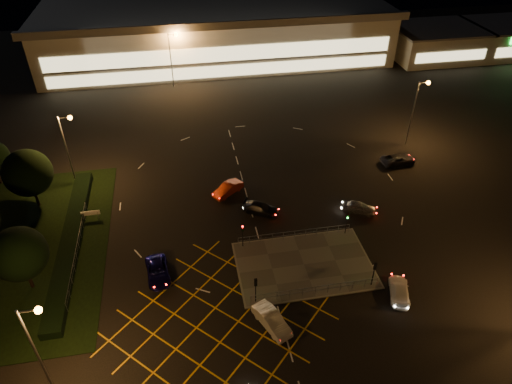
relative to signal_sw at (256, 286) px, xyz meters
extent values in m
plane|color=black|center=(4.00, 5.99, -2.37)|extent=(180.00, 180.00, 0.00)
cube|color=#4C4944|center=(6.00, 3.99, -2.31)|extent=(14.00, 9.00, 0.12)
cube|color=black|center=(-24.00, 11.99, -2.33)|extent=(18.00, 30.00, 0.08)
cube|color=black|center=(-19.00, 11.99, -1.87)|extent=(2.00, 26.00, 1.00)
cube|color=beige|center=(4.00, 67.99, 2.63)|extent=(70.00, 25.00, 10.00)
cube|color=slate|center=(4.00, 67.99, 7.83)|extent=(72.00, 26.50, 0.60)
cube|color=#FFEAA5|center=(4.00, 55.44, 2.63)|extent=(66.00, 0.20, 3.00)
cube|color=#FFEAA5|center=(4.00, 55.44, -0.57)|extent=(66.00, 0.20, 2.20)
cube|color=beige|center=(50.00, 59.99, 0.63)|extent=(18.00, 14.00, 6.00)
cube|color=slate|center=(50.00, 59.99, 3.78)|extent=(18.80, 14.80, 0.40)
cube|color=#FFEAA5|center=(50.00, 52.94, 0.23)|extent=(15.30, 0.20, 2.00)
cube|color=beige|center=(66.00, 59.99, 0.63)|extent=(14.00, 14.00, 6.00)
cube|color=slate|center=(66.00, 59.99, 3.78)|extent=(14.80, 14.80, 0.40)
cylinder|color=slate|center=(-18.00, -6.01, 2.63)|extent=(0.20, 0.20, 10.00)
cylinder|color=slate|center=(-17.30, -6.01, 7.43)|extent=(1.40, 0.12, 0.12)
sphere|color=orange|center=(-16.60, -6.01, 7.38)|extent=(0.56, 0.56, 0.56)
cylinder|color=slate|center=(-20.00, 23.99, 2.63)|extent=(0.20, 0.20, 10.00)
cylinder|color=slate|center=(-19.30, 23.99, 7.43)|extent=(1.40, 0.12, 0.12)
sphere|color=orange|center=(-18.60, 23.99, 7.38)|extent=(0.56, 0.56, 0.56)
cylinder|color=slate|center=(28.00, 25.99, 2.63)|extent=(0.20, 0.20, 10.00)
cylinder|color=slate|center=(28.70, 25.99, 7.43)|extent=(1.40, 0.12, 0.12)
sphere|color=orange|center=(29.40, 25.99, 7.38)|extent=(0.56, 0.56, 0.56)
cylinder|color=slate|center=(-6.00, 53.99, 2.63)|extent=(0.20, 0.20, 10.00)
cylinder|color=slate|center=(-5.30, 53.99, 7.43)|extent=(1.40, 0.12, 0.12)
sphere|color=orange|center=(-4.60, 53.99, 7.38)|extent=(0.56, 0.56, 0.56)
cylinder|color=slate|center=(34.00, 55.99, 2.63)|extent=(0.20, 0.20, 10.00)
cylinder|color=slate|center=(34.70, 55.99, 7.43)|extent=(1.40, 0.12, 0.12)
sphere|color=orange|center=(35.40, 55.99, 7.38)|extent=(0.56, 0.56, 0.56)
cylinder|color=black|center=(0.00, -0.01, -0.75)|extent=(0.10, 0.10, 3.00)
cube|color=black|center=(0.00, -0.01, 0.45)|extent=(0.28, 0.18, 0.90)
sphere|color=#19FF33|center=(0.00, 0.12, 0.45)|extent=(0.16, 0.16, 0.16)
cylinder|color=black|center=(12.00, -0.01, -0.75)|extent=(0.10, 0.10, 3.00)
cube|color=black|center=(12.00, -0.01, 0.45)|extent=(0.28, 0.18, 0.90)
sphere|color=#19FF33|center=(12.00, 0.12, 0.45)|extent=(0.16, 0.16, 0.16)
cylinder|color=black|center=(0.00, 7.99, -0.75)|extent=(0.10, 0.10, 3.00)
cube|color=black|center=(0.00, 7.99, 0.45)|extent=(0.28, 0.18, 0.90)
sphere|color=#FF0C0C|center=(0.00, 7.86, 0.45)|extent=(0.16, 0.16, 0.16)
cylinder|color=black|center=(12.00, 7.99, -0.75)|extent=(0.10, 0.10, 3.00)
cube|color=black|center=(12.00, 7.99, 0.45)|extent=(0.28, 0.18, 0.90)
sphere|color=#19FF33|center=(12.00, 7.86, 0.45)|extent=(0.16, 0.16, 0.16)
cylinder|color=black|center=(-24.00, 19.99, -0.93)|extent=(0.36, 0.36, 2.88)
sphere|color=black|center=(-24.00, 19.99, 2.59)|extent=(5.76, 5.76, 5.76)
cylinder|color=black|center=(-22.00, 5.99, -1.02)|extent=(0.36, 0.36, 2.70)
sphere|color=black|center=(-22.00, 5.99, 2.28)|extent=(5.40, 5.40, 5.40)
imported|color=#BABABA|center=(0.97, -3.01, -1.61)|extent=(3.33, 4.84, 1.51)
imported|color=#100D4E|center=(-9.39, 5.24, -1.69)|extent=(2.77, 5.09, 1.35)
imported|color=black|center=(3.14, 13.63, -1.70)|extent=(4.88, 3.95, 1.33)
imported|color=#9A9BA0|center=(15.03, 11.61, -1.68)|extent=(4.34, 3.19, 1.38)
imported|color=maroon|center=(-0.33, 18.26, -1.64)|extent=(4.44, 3.91, 1.45)
imported|color=black|center=(24.39, 21.03, -1.67)|extent=(5.18, 2.74, 1.39)
imported|color=silver|center=(14.21, -1.69, -1.72)|extent=(3.22, 4.83, 1.30)
camera|label=1|loc=(-5.29, -29.17, 33.06)|focal=32.00mm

